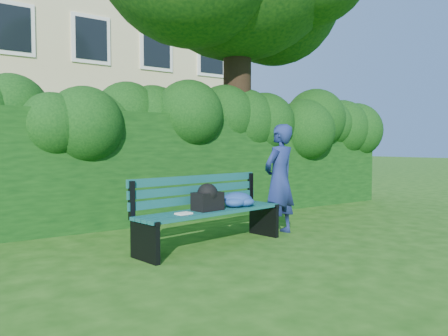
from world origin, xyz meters
TOP-DOWN VIEW (x-y plane):
  - ground at (0.00, 0.00)m, footprint 80.00×80.00m
  - apartment_building at (-0.00, 13.99)m, footprint 16.00×8.08m
  - hedge at (0.00, 2.20)m, footprint 10.00×1.00m
  - park_bench at (-0.54, 0.03)m, footprint 2.15×0.86m
  - man_reading at (0.61, 0.08)m, footprint 0.64×0.49m

SIDE VIEW (x-z plane):
  - ground at x=0.00m, z-range 0.00..0.00m
  - park_bench at x=-0.54m, z-range 0.05..0.94m
  - man_reading at x=0.61m, z-range 0.00..1.58m
  - hedge at x=0.00m, z-range 0.00..1.80m
  - apartment_building at x=0.00m, z-range 0.00..12.00m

